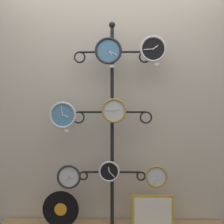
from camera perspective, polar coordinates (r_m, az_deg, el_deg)
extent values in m
cube|color=#BCB2A3|center=(2.74, 0.10, 4.97)|extent=(4.40, 0.04, 2.80)
cylinder|color=black|center=(2.58, 0.03, -3.51)|extent=(0.03, 0.03, 1.97)
sphere|color=black|center=(2.71, 0.03, 18.44)|extent=(0.06, 0.06, 0.06)
cylinder|color=black|center=(2.65, -3.53, 12.89)|extent=(0.32, 0.02, 0.02)
torus|color=black|center=(2.66, -7.05, 11.74)|extent=(0.12, 0.02, 0.12)
cylinder|color=black|center=(2.64, 3.59, 12.92)|extent=(0.32, 0.02, 0.02)
torus|color=black|center=(2.64, 7.14, 11.80)|extent=(0.12, 0.02, 0.12)
cylinder|color=black|center=(2.58, -3.66, 0.00)|extent=(0.33, 0.02, 0.02)
torus|color=black|center=(2.60, -7.30, -1.18)|extent=(0.12, 0.02, 0.12)
cylinder|color=black|center=(2.57, 3.72, 0.00)|extent=(0.33, 0.02, 0.02)
torus|color=black|center=(2.59, 7.39, -1.19)|extent=(0.12, 0.02, 0.12)
cylinder|color=black|center=(2.64, -3.13, -12.91)|extent=(0.28, 0.02, 0.02)
torus|color=black|center=(2.67, -6.26, -13.64)|extent=(0.09, 0.02, 0.09)
cylinder|color=black|center=(2.64, 3.19, -12.94)|extent=(0.28, 0.02, 0.02)
torus|color=black|center=(2.66, 6.34, -13.70)|extent=(0.09, 0.02, 0.09)
cylinder|color=#4C84B2|center=(2.57, -0.79, 13.11)|extent=(0.24, 0.02, 0.24)
torus|color=#262628|center=(2.55, -0.81, 13.19)|extent=(0.26, 0.02, 0.26)
cylinder|color=#262628|center=(2.55, -0.81, 13.19)|extent=(0.01, 0.01, 0.01)
cube|color=silver|center=(2.54, -0.40, 12.71)|extent=(0.04, 0.00, 0.05)
cube|color=silver|center=(2.54, 0.13, 12.73)|extent=(0.08, 0.00, 0.05)
cylinder|color=black|center=(2.58, 8.93, 13.34)|extent=(0.23, 0.02, 0.23)
torus|color=silver|center=(2.57, 8.97, 13.42)|extent=(0.25, 0.02, 0.25)
cylinder|color=silver|center=(2.57, 8.97, 13.42)|extent=(0.01, 0.01, 0.01)
cube|color=silver|center=(2.58, 9.49, 13.76)|extent=(0.05, 0.00, 0.04)
cube|color=silver|center=(2.56, 7.96, 13.39)|extent=(0.09, 0.00, 0.01)
cylinder|color=#4C84B2|center=(2.53, -10.61, -0.70)|extent=(0.23, 0.02, 0.23)
torus|color=silver|center=(2.52, -10.68, -0.70)|extent=(0.26, 0.02, 0.26)
cylinder|color=silver|center=(2.52, -10.68, -0.70)|extent=(0.01, 0.01, 0.01)
cube|color=silver|center=(2.51, -10.08, -0.88)|extent=(0.06, 0.00, 0.02)
cube|color=silver|center=(2.52, -10.86, 0.32)|extent=(0.02, 0.00, 0.09)
cylinder|color=silver|center=(2.47, 0.45, 0.30)|extent=(0.21, 0.02, 0.21)
torus|color=#A58438|center=(2.46, 0.44, 0.30)|extent=(0.23, 0.02, 0.23)
cylinder|color=#A58438|center=(2.46, 0.44, 0.30)|extent=(0.01, 0.01, 0.01)
cube|color=silver|center=(2.46, 0.97, 0.57)|extent=(0.05, 0.00, 0.03)
cube|color=silver|center=(2.46, -0.52, 0.44)|extent=(0.08, 0.00, 0.02)
cylinder|color=silver|center=(2.60, -9.34, -13.71)|extent=(0.21, 0.02, 0.21)
torus|color=#262628|center=(2.59, -9.40, -13.79)|extent=(0.23, 0.02, 0.23)
cylinder|color=#262628|center=(2.59, -9.40, -13.78)|extent=(0.01, 0.01, 0.01)
cube|color=silver|center=(2.58, -8.84, -13.77)|extent=(0.05, 0.00, 0.01)
cube|color=silver|center=(2.60, -10.11, -14.32)|extent=(0.07, 0.00, 0.06)
cylinder|color=black|center=(2.55, -0.62, -12.77)|extent=(0.18, 0.02, 0.18)
torus|color=silver|center=(2.53, -0.63, -12.84)|extent=(0.20, 0.02, 0.20)
cylinder|color=silver|center=(2.53, -0.63, -12.85)|extent=(0.01, 0.01, 0.01)
cube|color=silver|center=(2.53, -0.70, -12.37)|extent=(0.01, 0.00, 0.04)
cube|color=silver|center=(2.54, -0.06, -13.42)|extent=(0.05, 0.00, 0.06)
cylinder|color=silver|center=(2.60, 9.60, -13.64)|extent=(0.19, 0.02, 0.19)
torus|color=#A58438|center=(2.58, 9.65, -13.72)|extent=(0.21, 0.02, 0.21)
cylinder|color=#A58438|center=(2.58, 9.65, -13.72)|extent=(0.01, 0.01, 0.01)
cube|color=silver|center=(2.59, 10.04, -14.03)|extent=(0.04, 0.00, 0.04)
cube|color=silver|center=(2.59, 9.18, -14.42)|extent=(0.05, 0.00, 0.07)
cylinder|color=black|center=(2.71, -11.11, -20.06)|extent=(0.35, 0.01, 0.35)
cylinder|color=orange|center=(2.70, -11.13, -20.09)|extent=(0.12, 0.00, 0.12)
cube|color=gold|center=(2.67, 8.86, -20.70)|extent=(0.39, 0.02, 0.32)
cube|color=white|center=(2.66, 8.90, -20.78)|extent=(0.35, 0.00, 0.27)
cube|color=white|center=(2.53, 0.02, 9.98)|extent=(0.04, 0.00, 0.03)
cube|color=white|center=(2.55, 9.74, 10.27)|extent=(0.04, 0.00, 0.03)
cube|color=white|center=(2.52, -9.87, -3.96)|extent=(0.04, 0.00, 0.03)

